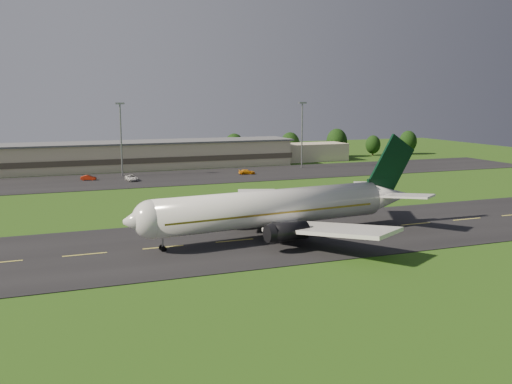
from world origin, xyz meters
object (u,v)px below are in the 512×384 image
object	(u,v)px
terminal	(119,156)
light_mast_east	(302,127)
service_vehicle_d	(247,172)
service_vehicle_b	(89,178)
airliner	(276,208)
service_vehicle_c	(132,178)
light_mast_centre	(121,130)

from	to	relation	value
terminal	light_mast_east	distance (m)	56.67
light_mast_east	service_vehicle_d	size ratio (longest dim) A/B	4.34
light_mast_east	service_vehicle_b	distance (m)	65.81
airliner	terminal	distance (m)	96.77
light_mast_east	service_vehicle_c	xyz separation A→B (m)	(-53.99, -9.96, -11.89)
service_vehicle_c	service_vehicle_d	distance (m)	32.69
terminal	service_vehicle_d	bearing A→B (deg)	-37.75
light_mast_centre	service_vehicle_b	world-z (taller)	light_mast_centre
service_vehicle_c	service_vehicle_d	bearing A→B (deg)	-2.64
airliner	service_vehicle_b	world-z (taller)	airliner
airliner	light_mast_east	size ratio (longest dim) A/B	2.52
airliner	service_vehicle_c	world-z (taller)	airliner
airliner	light_mast_centre	distance (m)	81.33
airliner	light_mast_east	world-z (taller)	light_mast_east
light_mast_east	airliner	bearing A→B (deg)	-117.83
airliner	service_vehicle_d	xyz separation A→B (m)	(20.87, 71.10, -3.88)
service_vehicle_d	airliner	bearing A→B (deg)	170.41
service_vehicle_c	light_mast_centre	bearing A→B (deg)	91.11
terminal	service_vehicle_d	xyz separation A→B (m)	(32.27, -24.99, -3.21)
light_mast_centre	service_vehicle_b	xyz separation A→B (m)	(-9.51, -5.11, -11.98)
terminal	service_vehicle_c	bearing A→B (deg)	-90.87
terminal	service_vehicle_b	xyz separation A→B (m)	(-10.91, -21.30, -3.24)
light_mast_centre	service_vehicle_c	world-z (taller)	light_mast_centre
light_mast_centre	airliner	bearing A→B (deg)	-80.89
service_vehicle_b	airliner	bearing A→B (deg)	-146.87
service_vehicle_c	service_vehicle_d	size ratio (longest dim) A/B	1.15
terminal	service_vehicle_b	size ratio (longest dim) A/B	36.45
terminal	service_vehicle_c	distance (m)	26.33
service_vehicle_c	airliner	bearing A→B (deg)	-85.08
service_vehicle_b	service_vehicle_c	distance (m)	11.58
light_mast_centre	service_vehicle_b	bearing A→B (deg)	-151.72
service_vehicle_c	service_vehicle_d	xyz separation A→B (m)	(32.67, 1.15, -0.07)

